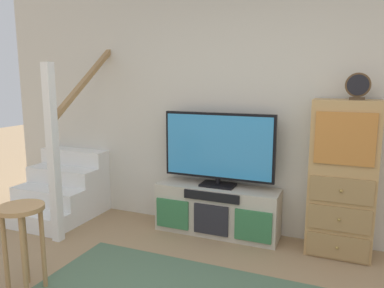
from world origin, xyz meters
name	(u,v)px	position (x,y,z in m)	size (l,w,h in m)	color
back_wall	(253,107)	(0.00, 2.46, 1.35)	(6.40, 0.12, 2.70)	beige
media_console	(217,210)	(-0.30, 2.19, 0.26)	(1.31, 0.38, 0.52)	#BCB29E
television	(218,148)	(-0.30, 2.22, 0.93)	(1.19, 0.22, 0.78)	black
side_cabinet	(342,179)	(0.91, 2.20, 0.73)	(0.58, 0.38, 1.46)	tan
desk_clock	(358,86)	(0.98, 2.19, 1.58)	(0.21, 0.08, 0.24)	#4C3823
staircase	(72,181)	(-2.24, 2.20, 0.37)	(1.00, 1.36, 2.20)	white
bar_stool_near	(23,228)	(-1.31, 0.57, 0.52)	(0.34, 0.34, 0.70)	#A37A4C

